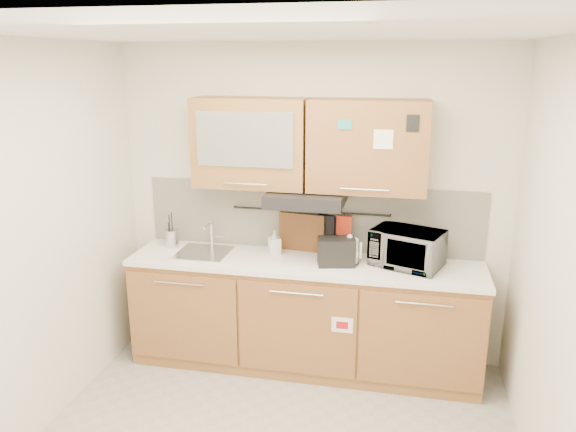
% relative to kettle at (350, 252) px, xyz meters
% --- Properties ---
extents(ceiling, '(3.20, 3.20, 0.00)m').
position_rel_kettle_xyz_m(ceiling, '(-0.36, -1.21, 1.59)').
color(ceiling, white).
rests_on(ceiling, wall_back).
extents(wall_back, '(3.20, 0.00, 3.20)m').
position_rel_kettle_xyz_m(wall_back, '(-0.36, 0.29, 0.29)').
color(wall_back, silver).
rests_on(wall_back, ground).
extents(wall_left, '(0.00, 3.00, 3.00)m').
position_rel_kettle_xyz_m(wall_left, '(-1.96, -1.21, 0.29)').
color(wall_left, silver).
rests_on(wall_left, ground).
extents(wall_right, '(0.00, 3.00, 3.00)m').
position_rel_kettle_xyz_m(wall_right, '(1.24, -1.21, 0.29)').
color(wall_right, silver).
rests_on(wall_right, ground).
extents(base_cabinet, '(2.80, 0.64, 0.88)m').
position_rel_kettle_xyz_m(base_cabinet, '(-0.36, -0.02, -0.61)').
color(base_cabinet, '#A26839').
rests_on(base_cabinet, floor).
extents(countertop, '(2.82, 0.62, 0.04)m').
position_rel_kettle_xyz_m(countertop, '(-0.36, -0.02, -0.11)').
color(countertop, white).
rests_on(countertop, base_cabinet).
extents(backsplash, '(2.80, 0.02, 0.56)m').
position_rel_kettle_xyz_m(backsplash, '(-0.36, 0.28, 0.19)').
color(backsplash, silver).
rests_on(backsplash, countertop).
extents(upper_cabinets, '(1.82, 0.37, 0.70)m').
position_rel_kettle_xyz_m(upper_cabinets, '(-0.36, 0.11, 0.82)').
color(upper_cabinets, '#A26839').
rests_on(upper_cabinets, wall_back).
extents(range_hood, '(0.60, 0.46, 0.10)m').
position_rel_kettle_xyz_m(range_hood, '(-0.36, 0.04, 0.41)').
color(range_hood, black).
rests_on(range_hood, upper_cabinets).
extents(sink, '(0.42, 0.40, 0.26)m').
position_rel_kettle_xyz_m(sink, '(-1.21, -0.00, -0.09)').
color(sink, silver).
rests_on(sink, countertop).
extents(utensil_rail, '(1.30, 0.02, 0.02)m').
position_rel_kettle_xyz_m(utensil_rail, '(-0.36, 0.24, 0.25)').
color(utensil_rail, black).
rests_on(utensil_rail, backsplash).
extents(utensil_crock, '(0.14, 0.14, 0.30)m').
position_rel_kettle_xyz_m(utensil_crock, '(-1.53, 0.10, -0.02)').
color(utensil_crock, '#B5B5BA').
rests_on(utensil_crock, countertop).
extents(kettle, '(0.18, 0.16, 0.24)m').
position_rel_kettle_xyz_m(kettle, '(0.00, 0.00, 0.00)').
color(kettle, silver).
rests_on(kettle, countertop).
extents(toaster, '(0.31, 0.23, 0.22)m').
position_rel_kettle_xyz_m(toaster, '(-0.10, -0.05, 0.02)').
color(toaster, black).
rests_on(toaster, countertop).
extents(microwave, '(0.61, 0.51, 0.29)m').
position_rel_kettle_xyz_m(microwave, '(0.44, 0.04, 0.05)').
color(microwave, '#999999').
rests_on(microwave, countertop).
extents(soap_bottle, '(0.12, 0.13, 0.20)m').
position_rel_kettle_xyz_m(soap_bottle, '(-0.63, 0.10, 0.01)').
color(soap_bottle, '#999999').
rests_on(soap_bottle, countertop).
extents(cutting_board, '(0.39, 0.07, 0.48)m').
position_rel_kettle_xyz_m(cutting_board, '(-0.43, 0.23, -0.01)').
color(cutting_board, brown).
rests_on(cutting_board, utensil_rail).
extents(oven_mitt, '(0.12, 0.04, 0.19)m').
position_rel_kettle_xyz_m(oven_mitt, '(-0.26, 0.23, 0.13)').
color(oven_mitt, navy).
rests_on(oven_mitt, utensil_rail).
extents(dark_pouch, '(0.14, 0.06, 0.22)m').
position_rel_kettle_xyz_m(dark_pouch, '(-0.22, 0.23, 0.12)').
color(dark_pouch, black).
rests_on(dark_pouch, utensil_rail).
extents(pot_holder, '(0.13, 0.03, 0.16)m').
position_rel_kettle_xyz_m(pot_holder, '(-0.07, 0.23, 0.15)').
color(pot_holder, red).
rests_on(pot_holder, utensil_rail).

